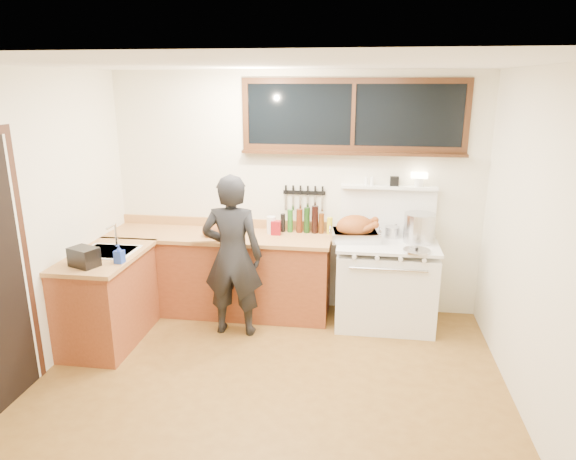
% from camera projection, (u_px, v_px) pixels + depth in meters
% --- Properties ---
extents(ground_plane, '(4.00, 3.50, 0.02)m').
position_uv_depth(ground_plane, '(268.00, 390.00, 4.30)').
color(ground_plane, brown).
extents(room_shell, '(4.10, 3.60, 2.65)m').
position_uv_depth(room_shell, '(265.00, 197.00, 3.84)').
color(room_shell, silver).
rests_on(room_shell, ground).
extents(counter_back, '(2.44, 0.64, 1.00)m').
position_uv_depth(counter_back, '(220.00, 272.00, 5.66)').
color(counter_back, brown).
rests_on(counter_back, ground).
extents(counter_left, '(0.64, 1.09, 0.90)m').
position_uv_depth(counter_left, '(107.00, 298.00, 5.00)').
color(counter_left, brown).
rests_on(counter_left, ground).
extents(sink_unit, '(0.50, 0.45, 0.37)m').
position_uv_depth(sink_unit, '(109.00, 257.00, 4.96)').
color(sink_unit, white).
rests_on(sink_unit, counter_left).
extents(vintage_stove, '(1.02, 0.74, 1.58)m').
position_uv_depth(vintage_stove, '(385.00, 281.00, 5.37)').
color(vintage_stove, white).
rests_on(vintage_stove, ground).
extents(back_window, '(2.32, 0.13, 0.77)m').
position_uv_depth(back_window, '(353.00, 124.00, 5.27)').
color(back_window, black).
rests_on(back_window, room_shell).
extents(knife_strip, '(0.46, 0.03, 0.28)m').
position_uv_depth(knife_strip, '(304.00, 194.00, 5.56)').
color(knife_strip, black).
rests_on(knife_strip, room_shell).
extents(man, '(0.61, 0.40, 1.64)m').
position_uv_depth(man, '(233.00, 256.00, 5.07)').
color(man, black).
rests_on(man, ground).
extents(soap_bottle, '(0.09, 0.09, 0.17)m').
position_uv_depth(soap_bottle, '(119.00, 254.00, 4.62)').
color(soap_bottle, '#2341AF').
rests_on(soap_bottle, counter_left).
extents(toaster, '(0.29, 0.25, 0.17)m').
position_uv_depth(toaster, '(84.00, 257.00, 4.54)').
color(toaster, black).
rests_on(toaster, counter_left).
extents(cutting_board, '(0.51, 0.43, 0.15)m').
position_uv_depth(cutting_board, '(214.00, 233.00, 5.37)').
color(cutting_board, '#B68048').
rests_on(cutting_board, counter_back).
extents(roast_turkey, '(0.55, 0.44, 0.26)m').
position_uv_depth(roast_turkey, '(355.00, 230.00, 5.29)').
color(roast_turkey, silver).
rests_on(roast_turkey, vintage_stove).
extents(stockpot, '(0.39, 0.39, 0.30)m').
position_uv_depth(stockpot, '(419.00, 228.00, 5.22)').
color(stockpot, silver).
rests_on(stockpot, vintage_stove).
extents(saucepan, '(0.20, 0.29, 0.12)m').
position_uv_depth(saucepan, '(392.00, 232.00, 5.40)').
color(saucepan, silver).
rests_on(saucepan, vintage_stove).
extents(pot_lid, '(0.32, 0.32, 0.04)m').
position_uv_depth(pot_lid, '(417.00, 251.00, 4.95)').
color(pot_lid, silver).
rests_on(pot_lid, vintage_stove).
extents(coffee_tin, '(0.10, 0.09, 0.15)m').
position_uv_depth(coffee_tin, '(276.00, 228.00, 5.48)').
color(coffee_tin, maroon).
rests_on(coffee_tin, counter_back).
extents(pitcher, '(0.12, 0.12, 0.19)m').
position_uv_depth(pitcher, '(271.00, 225.00, 5.53)').
color(pitcher, white).
rests_on(pitcher, counter_back).
extents(bottle_cluster, '(0.57, 0.07, 0.30)m').
position_uv_depth(bottle_cluster, '(307.00, 221.00, 5.54)').
color(bottle_cluster, black).
rests_on(bottle_cluster, counter_back).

